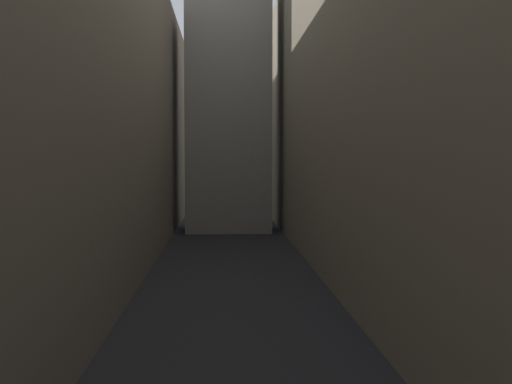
{
  "coord_description": "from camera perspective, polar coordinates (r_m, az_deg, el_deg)",
  "views": [
    {
      "loc": [
        -0.62,
        7.44,
        7.48
      ],
      "look_at": [
        0.0,
        19.6,
        6.88
      ],
      "focal_mm": 46.51,
      "sensor_mm": 36.0,
      "label": 1
    }
  ],
  "objects": [
    {
      "name": "building_block_right",
      "position": [
        44.84,
        14.33,
        9.44
      ],
      "size": [
        14.01,
        108.0,
        25.38
      ],
      "primitive_type": "cube",
      "color": "gray",
      "rests_on": "ground"
    },
    {
      "name": "building_block_left",
      "position": [
        44.54,
        -19.44,
        7.58
      ],
      "size": [
        15.34,
        108.0,
        22.55
      ],
      "primitive_type": "cube",
      "color": "#756B5B",
      "rests_on": "ground"
    },
    {
      "name": "ground_plane",
      "position": [
        41.25,
        -2.02,
        -7.59
      ],
      "size": [
        264.0,
        264.0,
        0.0
      ],
      "primitive_type": "plane",
      "color": "#232326"
    }
  ]
}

